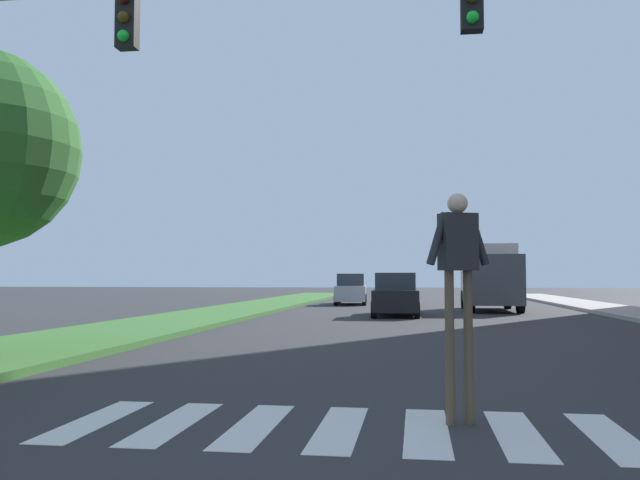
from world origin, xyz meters
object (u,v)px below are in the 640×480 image
(sedan_midblock, at_px, (395,296))
(pedestrian_performer, at_px, (458,269))
(truck_box_delivery, at_px, (490,276))
(traffic_light_gantry, at_px, (123,75))
(sedan_distant, at_px, (351,290))

(sedan_midblock, bearing_deg, pedestrian_performer, -86.36)
(truck_box_delivery, bearing_deg, traffic_light_gantry, -107.23)
(truck_box_delivery, bearing_deg, pedestrian_performer, -96.83)
(pedestrian_performer, relative_size, sedan_midblock, 0.54)
(pedestrian_performer, xyz_separation_m, sedan_distant, (-4.16, 31.13, -0.85))
(sedan_midblock, height_order, sedan_distant, sedan_distant)
(pedestrian_performer, height_order, sedan_midblock, pedestrian_performer)
(pedestrian_performer, distance_m, sedan_distant, 31.42)
(sedan_distant, distance_m, truck_box_delivery, 9.46)
(traffic_light_gantry, relative_size, sedan_midblock, 1.85)
(pedestrian_performer, relative_size, sedan_distant, 0.54)
(pedestrian_performer, bearing_deg, sedan_midblock, 93.64)
(sedan_midblock, distance_m, truck_box_delivery, 6.56)
(traffic_light_gantry, relative_size, sedan_distant, 1.84)
(traffic_light_gantry, distance_m, truck_box_delivery, 25.12)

